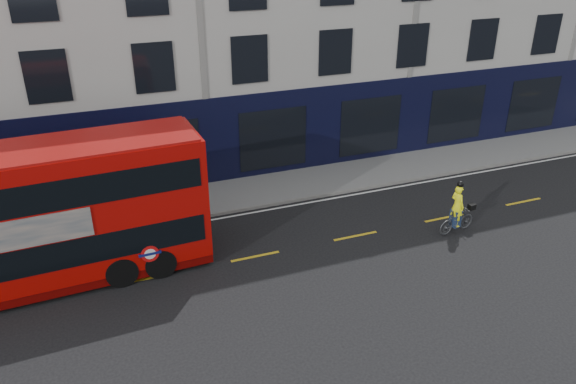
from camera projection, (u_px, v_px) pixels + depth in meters
ground at (269, 279)px, 18.76m from camera, size 120.00×120.00×0.00m
pavement at (219, 197)px, 24.18m from camera, size 60.00×3.00×0.12m
kerb at (229, 212)px, 22.92m from camera, size 60.00×0.12×0.13m
road_edge_line at (231, 216)px, 22.70m from camera, size 58.00×0.10×0.01m
lane_dashes at (255, 256)px, 20.01m from camera, size 58.00×0.12×0.01m
bus at (19, 221)px, 17.42m from camera, size 11.74×3.17×4.69m
cyclist at (457, 215)px, 21.26m from camera, size 1.71×0.69×2.18m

